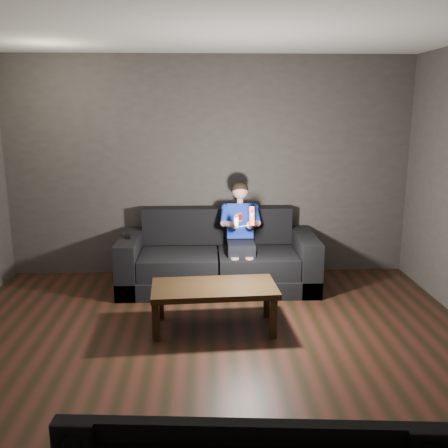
{
  "coord_description": "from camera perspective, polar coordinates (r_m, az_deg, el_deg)",
  "views": [
    {
      "loc": [
        -0.05,
        -3.68,
        2.07
      ],
      "look_at": [
        0.15,
        1.55,
        0.85
      ],
      "focal_mm": 40.0,
      "sensor_mm": 36.0,
      "label": 1
    }
  ],
  "objects": [
    {
      "name": "front_wall",
      "position": [
        1.39,
        0.1,
        -18.34
      ],
      "size": [
        5.0,
        0.04,
        2.7
      ],
      "primitive_type": "cube",
      "color": "#383330",
      "rests_on": "ground"
    },
    {
      "name": "back_wall",
      "position": [
        6.22,
        -1.72,
        6.47
      ],
      "size": [
        5.0,
        0.04,
        2.7
      ],
      "primitive_type": "cube",
      "color": "#383330",
      "rests_on": "ground"
    },
    {
      "name": "coffee_table",
      "position": [
        4.78,
        -1.13,
        -7.72
      ],
      "size": [
        1.21,
        0.66,
        0.43
      ],
      "color": "black",
      "rests_on": "floor"
    },
    {
      "name": "child",
      "position": [
        5.75,
        1.9,
        -0.26
      ],
      "size": [
        0.46,
        0.56,
        1.13
      ],
      "color": "black",
      "rests_on": "sofa"
    },
    {
      "name": "ceiling",
      "position": [
        3.73,
        -1.53,
        22.8
      ],
      "size": [
        5.0,
        5.0,
        0.02
      ],
      "primitive_type": "cube",
      "color": "beige",
      "rests_on": "back_wall"
    },
    {
      "name": "nunchuk_white",
      "position": [
        5.29,
        1.41,
        0.39
      ],
      "size": [
        0.06,
        0.09,
        0.14
      ],
      "color": "silver",
      "rests_on": "child"
    },
    {
      "name": "sofa",
      "position": [
        5.92,
        -0.69,
        -4.39
      ],
      "size": [
        2.28,
        0.99,
        0.88
      ],
      "color": "black",
      "rests_on": "floor"
    },
    {
      "name": "floor",
      "position": [
        4.23,
        -1.29,
        -16.24
      ],
      "size": [
        5.0,
        5.0,
        0.0
      ],
      "primitive_type": "plane",
      "color": "black",
      "rests_on": "ground"
    },
    {
      "name": "wii_remote_black",
      "position": [
        5.81,
        -10.86,
        -1.39
      ],
      "size": [
        0.06,
        0.17,
        0.03
      ],
      "color": "black",
      "rests_on": "sofa"
    },
    {
      "name": "wii_remote_red",
      "position": [
        5.29,
        3.18,
        0.93
      ],
      "size": [
        0.06,
        0.08,
        0.21
      ],
      "color": "#EE4F1F",
      "rests_on": "child"
    }
  ]
}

